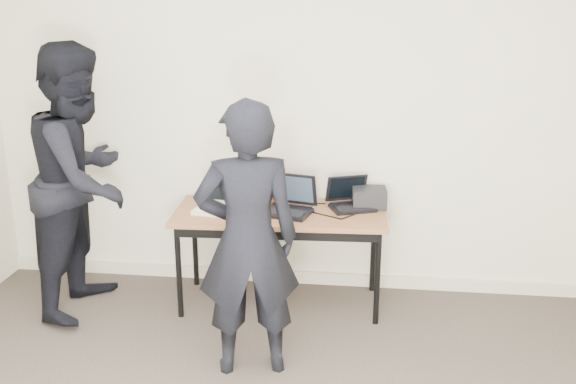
% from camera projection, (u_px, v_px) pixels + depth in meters
% --- Properties ---
extents(room, '(4.60, 4.60, 2.80)m').
position_uv_depth(room, '(217.00, 213.00, 2.61)').
color(room, '#3D342E').
rests_on(room, ground).
extents(desk, '(1.53, 0.72, 0.72)m').
position_uv_depth(desk, '(280.00, 220.00, 4.58)').
color(desk, brown).
rests_on(desk, ground).
extents(laptop_beige, '(0.29, 0.29, 0.21)m').
position_uv_depth(laptop_beige, '(215.00, 205.00, 4.58)').
color(laptop_beige, beige).
rests_on(laptop_beige, desk).
extents(laptop_center, '(0.41, 0.40, 0.26)m').
position_uv_depth(laptop_center, '(289.00, 204.00, 4.55)').
color(laptop_center, black).
rests_on(laptop_center, desk).
extents(laptop_right, '(0.39, 0.38, 0.22)m').
position_uv_depth(laptop_right, '(350.00, 201.00, 4.64)').
color(laptop_right, black).
rests_on(laptop_right, desk).
extents(leather_satchel, '(0.36, 0.18, 0.25)m').
position_uv_depth(leather_satchel, '(260.00, 185.00, 4.76)').
color(leather_satchel, '#5E3018').
rests_on(leather_satchel, desk).
extents(tissue, '(0.14, 0.11, 0.08)m').
position_uv_depth(tissue, '(264.00, 164.00, 4.72)').
color(tissue, white).
rests_on(tissue, leather_satchel).
extents(equipment_box, '(0.26, 0.22, 0.14)m').
position_uv_depth(equipment_box, '(369.00, 198.00, 4.65)').
color(equipment_box, black).
rests_on(equipment_box, desk).
extents(power_brick, '(0.09, 0.06, 0.03)m').
position_uv_depth(power_brick, '(245.00, 216.00, 4.42)').
color(power_brick, black).
rests_on(power_brick, desk).
extents(cables, '(1.15, 0.41, 0.01)m').
position_uv_depth(cables, '(286.00, 212.00, 4.55)').
color(cables, black).
rests_on(cables, desk).
extents(person_typist, '(0.68, 0.53, 1.67)m').
position_uv_depth(person_typist, '(248.00, 241.00, 3.72)').
color(person_typist, black).
rests_on(person_typist, ground).
extents(person_observer, '(0.78, 0.97, 1.91)m').
position_uv_depth(person_observer, '(83.00, 180.00, 4.49)').
color(person_observer, black).
rests_on(person_observer, ground).
extents(baseboard, '(4.50, 0.03, 0.10)m').
position_uv_depth(baseboard, '(285.00, 276.00, 5.11)').
color(baseboard, beige).
rests_on(baseboard, ground).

